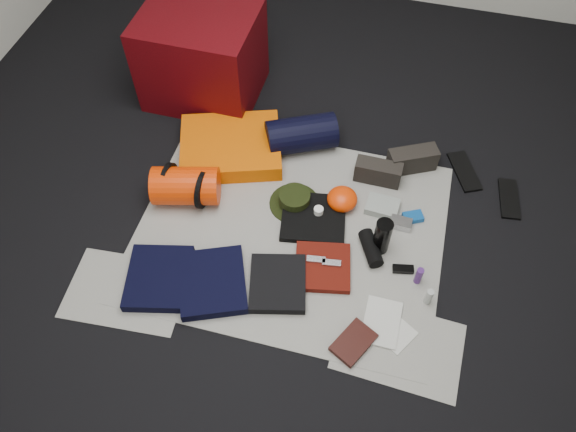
% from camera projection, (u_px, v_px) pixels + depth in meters
% --- Properties ---
extents(floor, '(4.50, 4.50, 0.02)m').
position_uv_depth(floor, '(290.00, 232.00, 3.00)').
color(floor, black).
rests_on(floor, ground).
extents(newspaper_mat, '(1.60, 1.30, 0.01)m').
position_uv_depth(newspaper_mat, '(290.00, 231.00, 2.99)').
color(newspaper_mat, '#B2B0A4').
rests_on(newspaper_mat, floor).
extents(newspaper_sheet_front_left, '(0.61, 0.44, 0.00)m').
position_uv_depth(newspaper_sheet_front_left, '(127.00, 291.00, 2.78)').
color(newspaper_sheet_front_left, '#B2B0A4').
rests_on(newspaper_sheet_front_left, floor).
extents(newspaper_sheet_front_right, '(0.60, 0.43, 0.00)m').
position_uv_depth(newspaper_sheet_front_right, '(399.00, 346.00, 2.62)').
color(newspaper_sheet_front_right, '#B2B0A4').
rests_on(newspaper_sheet_front_right, floor).
extents(red_cabinet, '(0.68, 0.57, 0.56)m').
position_uv_depth(red_cabinet, '(202.00, 56.00, 3.40)').
color(red_cabinet, '#4E050A').
rests_on(red_cabinet, floor).
extents(sleeping_pad, '(0.69, 0.63, 0.10)m').
position_uv_depth(sleeping_pad, '(231.00, 147.00, 3.27)').
color(sleeping_pad, '#F36302').
rests_on(sleeping_pad, newspaper_mat).
extents(stuff_sack, '(0.40, 0.29, 0.21)m').
position_uv_depth(stuff_sack, '(186.00, 186.00, 3.03)').
color(stuff_sack, '#E63303').
rests_on(stuff_sack, newspaper_mat).
extents(sack_strap_left, '(0.02, 0.22, 0.22)m').
position_uv_depth(sack_strap_left, '(168.00, 182.00, 3.04)').
color(sack_strap_left, black).
rests_on(sack_strap_left, newspaper_mat).
extents(sack_strap_right, '(0.02, 0.22, 0.22)m').
position_uv_depth(sack_strap_right, '(203.00, 189.00, 3.01)').
color(sack_strap_right, black).
rests_on(sack_strap_right, newspaper_mat).
extents(navy_duffel, '(0.45, 0.36, 0.21)m').
position_uv_depth(navy_duffel, '(301.00, 134.00, 3.25)').
color(navy_duffel, black).
rests_on(navy_duffel, newspaper_mat).
extents(boonie_brim, '(0.33, 0.33, 0.01)m').
position_uv_depth(boonie_brim, '(295.00, 203.00, 3.09)').
color(boonie_brim, black).
rests_on(boonie_brim, newspaper_mat).
extents(boonie_crown, '(0.17, 0.17, 0.08)m').
position_uv_depth(boonie_crown, '(295.00, 199.00, 3.05)').
color(boonie_crown, black).
rests_on(boonie_crown, boonie_brim).
extents(hiking_boot_left, '(0.26, 0.10, 0.13)m').
position_uv_depth(hiking_boot_left, '(378.00, 172.00, 3.14)').
color(hiking_boot_left, black).
rests_on(hiking_boot_left, newspaper_mat).
extents(hiking_boot_right, '(0.29, 0.22, 0.14)m').
position_uv_depth(hiking_boot_right, '(412.00, 160.00, 3.19)').
color(hiking_boot_right, black).
rests_on(hiking_boot_right, newspaper_mat).
extents(flip_flop_left, '(0.22, 0.31, 0.02)m').
position_uv_depth(flip_flop_left, '(464.00, 171.00, 3.22)').
color(flip_flop_left, black).
rests_on(flip_flop_left, floor).
extents(flip_flop_right, '(0.13, 0.28, 0.02)m').
position_uv_depth(flip_flop_right, '(509.00, 199.00, 3.11)').
color(flip_flop_right, black).
rests_on(flip_flop_right, floor).
extents(trousers_navy_a, '(0.38, 0.42, 0.06)m').
position_uv_depth(trousers_navy_a, '(159.00, 278.00, 2.79)').
color(trousers_navy_a, black).
rests_on(trousers_navy_a, newspaper_mat).
extents(trousers_navy_b, '(0.43, 0.46, 0.06)m').
position_uv_depth(trousers_navy_b, '(213.00, 282.00, 2.77)').
color(trousers_navy_b, black).
rests_on(trousers_navy_b, newspaper_mat).
extents(trousers_charcoal, '(0.34, 0.37, 0.05)m').
position_uv_depth(trousers_charcoal, '(278.00, 283.00, 2.77)').
color(trousers_charcoal, black).
rests_on(trousers_charcoal, newspaper_mat).
extents(black_tshirt, '(0.39, 0.37, 0.03)m').
position_uv_depth(black_tshirt, '(313.00, 218.00, 3.01)').
color(black_tshirt, black).
rests_on(black_tshirt, newspaper_mat).
extents(red_shirt, '(0.32, 0.32, 0.04)m').
position_uv_depth(red_shirt, '(323.00, 267.00, 2.84)').
color(red_shirt, '#571109').
rests_on(red_shirt, newspaper_mat).
extents(orange_stuff_sack, '(0.22, 0.22, 0.11)m').
position_uv_depth(orange_stuff_sack, '(342.00, 199.00, 3.04)').
color(orange_stuff_sack, '#E63303').
rests_on(orange_stuff_sack, newspaper_mat).
extents(first_aid_pouch, '(0.18, 0.14, 0.04)m').
position_uv_depth(first_aid_pouch, '(382.00, 206.00, 3.05)').
color(first_aid_pouch, gray).
rests_on(first_aid_pouch, newspaper_mat).
extents(water_bottle, '(0.10, 0.10, 0.22)m').
position_uv_depth(water_bottle, '(382.00, 236.00, 2.84)').
color(water_bottle, black).
rests_on(water_bottle, newspaper_mat).
extents(speaker, '(0.16, 0.21, 0.08)m').
position_uv_depth(speaker, '(371.00, 248.00, 2.88)').
color(speaker, black).
rests_on(speaker, newspaper_mat).
extents(compact_camera, '(0.12, 0.07, 0.05)m').
position_uv_depth(compact_camera, '(401.00, 223.00, 2.99)').
color(compact_camera, '#B4B4B9').
rests_on(compact_camera, newspaper_mat).
extents(cyan_case, '(0.12, 0.11, 0.03)m').
position_uv_depth(cyan_case, '(413.00, 217.00, 3.02)').
color(cyan_case, '#0F4991').
rests_on(cyan_case, newspaper_mat).
extents(toiletry_purple, '(0.05, 0.05, 0.11)m').
position_uv_depth(toiletry_purple, '(419.00, 276.00, 2.77)').
color(toiletry_purple, '#451F65').
rests_on(toiletry_purple, newspaper_mat).
extents(toiletry_clear, '(0.04, 0.04, 0.10)m').
position_uv_depth(toiletry_clear, '(429.00, 297.00, 2.70)').
color(toiletry_clear, '#A7ABA6').
rests_on(toiletry_clear, newspaper_mat).
extents(paperback_book, '(0.22, 0.25, 0.03)m').
position_uv_depth(paperback_book, '(353.00, 342.00, 2.61)').
color(paperback_book, black).
rests_on(paperback_book, newspaper_mat).
extents(map_booklet, '(0.17, 0.25, 0.01)m').
position_uv_depth(map_booklet, '(382.00, 322.00, 2.67)').
color(map_booklet, beige).
rests_on(map_booklet, newspaper_mat).
extents(map_printout, '(0.19, 0.20, 0.01)m').
position_uv_depth(map_printout, '(398.00, 335.00, 2.64)').
color(map_printout, beige).
rests_on(map_printout, newspaper_mat).
extents(sunglasses, '(0.11, 0.06, 0.03)m').
position_uv_depth(sunglasses, '(403.00, 269.00, 2.83)').
color(sunglasses, black).
rests_on(sunglasses, newspaper_mat).
extents(key_cluster, '(0.08, 0.08, 0.01)m').
position_uv_depth(key_cluster, '(138.00, 288.00, 2.78)').
color(key_cluster, '#B4B4B9').
rests_on(key_cluster, newspaper_mat).
extents(tape_roll, '(0.05, 0.05, 0.04)m').
position_uv_depth(tape_roll, '(319.00, 211.00, 3.00)').
color(tape_roll, white).
rests_on(tape_roll, black_tshirt).
extents(energy_bar_a, '(0.10, 0.05, 0.01)m').
position_uv_depth(energy_bar_a, '(316.00, 259.00, 2.83)').
color(energy_bar_a, '#B4B4B9').
rests_on(energy_bar_a, red_shirt).
extents(energy_bar_b, '(0.10, 0.05, 0.01)m').
position_uv_depth(energy_bar_b, '(332.00, 263.00, 2.82)').
color(energy_bar_b, '#B4B4B9').
rests_on(energy_bar_b, red_shirt).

